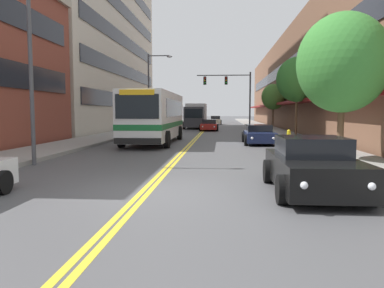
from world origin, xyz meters
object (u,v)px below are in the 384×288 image
Objects in this scene: box_truck at (196,116)px; street_lamp_left_far at (152,86)px; traffic_signal_mast at (232,89)px; street_tree_right_far at (273,97)px; car_black_parked_right_foreground at (312,167)px; street_tree_right_mid at (297,80)px; city_bus at (155,115)px; car_red_moving_lead at (209,125)px; car_navy_parked_right_mid at (259,135)px; street_lamp_left_near at (39,52)px; street_tree_right_near at (343,63)px; car_slate_blue_parked_left_far at (156,127)px; car_silver_parked_left_near at (166,124)px; car_champagne_moving_second at (216,120)px; fire_hydrant at (289,137)px.

box_truck is 10.71m from street_lamp_left_far.
traffic_signal_mast is at bearing -38.11° from box_truck.
car_black_parked_right_foreground is at bearing -95.91° from street_tree_right_far.
street_tree_right_mid is (3.16, 18.42, 3.74)m from car_black_parked_right_foreground.
street_lamp_left_far reaches higher than car_black_parked_right_foreground.
street_tree_right_mid reaches higher than city_bus.
street_tree_right_mid is at bearing -62.33° from car_red_moving_lead.
street_tree_right_far reaches higher than car_navy_parked_right_mid.
car_red_moving_lead is 0.74× the size of traffic_signal_mast.
street_lamp_left_near is at bearing -105.35° from traffic_signal_mast.
traffic_signal_mast is 0.91× the size of street_lamp_left_near.
street_tree_right_near reaches higher than car_red_moving_lead.
car_slate_blue_parked_left_far is 0.91× the size of car_red_moving_lead.
city_bus is at bearing -120.44° from street_tree_right_far.
traffic_signal_mast is 15.79m from street_tree_right_mid.
street_tree_right_mid is at bearing -32.26° from car_slate_blue_parked_left_far.
car_silver_parked_left_near is 19.19m from car_champagne_moving_second.
fire_hydrant is at bearing 82.61° from car_black_parked_right_foreground.
car_silver_parked_left_near reaches higher than car_champagne_moving_second.
street_tree_right_near reaches higher than city_bus.
street_lamp_left_far is at bearing 108.58° from car_black_parked_right_foreground.
street_lamp_left_far reaches higher than car_slate_blue_parked_left_far.
car_champagne_moving_second is at bearing 101.19° from street_tree_right_mid.
car_silver_parked_left_near is 20.00m from car_navy_parked_right_mid.
car_slate_blue_parked_left_far is 4.40m from street_lamp_left_far.
street_lamp_left_far is (-8.07, -6.15, -0.05)m from traffic_signal_mast.
car_slate_blue_parked_left_far is at bearing 108.31° from car_black_parked_right_foreground.
street_tree_right_far reaches higher than car_black_parked_right_foreground.
street_tree_right_mid is (6.82, -13.00, 3.83)m from car_red_moving_lead.
car_silver_parked_left_near is at bearing 104.92° from car_black_parked_right_foreground.
street_lamp_left_near is at bearing -114.25° from street_tree_right_far.
street_tree_right_near is (2.41, 5.60, 3.31)m from car_black_parked_right_foreground.
box_truck is 9.40× the size of fire_hydrant.
car_champagne_moving_second is at bearing 97.39° from fire_hydrant.
street_lamp_left_far reaches higher than street_tree_right_far.
car_red_moving_lead is at bearing 103.22° from street_tree_right_near.
car_black_parked_right_foreground is 0.75× the size of street_tree_right_near.
car_black_parked_right_foreground is 0.89× the size of car_red_moving_lead.
car_black_parked_right_foreground is 0.97× the size of car_navy_parked_right_mid.
car_silver_parked_left_near is 0.99× the size of car_red_moving_lead.
street_tree_right_mid is at bearing 48.95° from street_lamp_left_near.
street_lamp_left_far is at bearing 125.76° from car_navy_parked_right_mid.
car_champagne_moving_second is 0.70× the size of street_tree_right_mid.
street_lamp_left_far reaches higher than street_tree_right_near.
fire_hydrant is at bearing -51.78° from car_slate_blue_parked_left_far.
street_lamp_left_near is at bearing -132.10° from car_navy_parked_right_mid.
car_navy_parked_right_mid is at bearing -3.83° from city_bus.
box_truck is (-5.50, 37.02, 0.91)m from car_black_parked_right_foreground.
street_tree_right_far is at bearing 27.76° from car_slate_blue_parked_left_far.
fire_hydrant is at bearing -82.26° from traffic_signal_mast.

